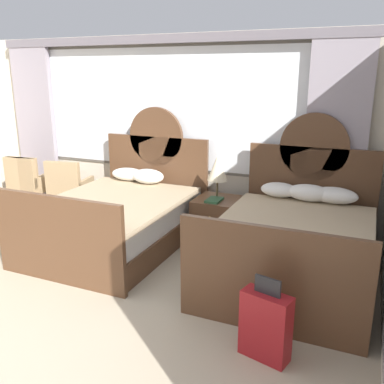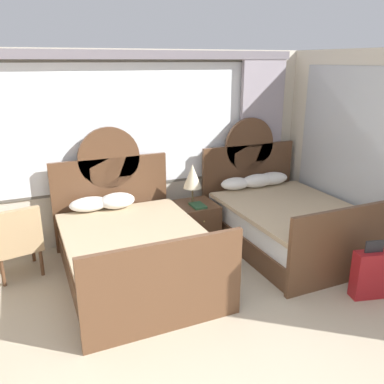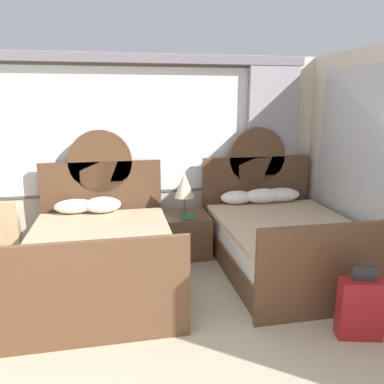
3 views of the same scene
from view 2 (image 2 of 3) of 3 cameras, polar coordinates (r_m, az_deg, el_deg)
name	(u,v)px [view 2 (image 2 of 3)]	position (r m, az deg, el deg)	size (l,w,h in m)	color
wall_back_window	(111,143)	(5.75, -11.48, 6.82)	(6.14, 0.22, 2.70)	beige
bed_near_window	(133,249)	(4.93, -8.50, -8.14)	(1.63, 2.27, 1.70)	brown
bed_near_mirror	(285,220)	(5.86, 13.18, -3.98)	(1.63, 2.27, 1.70)	brown
nightstand_between_beds	(195,222)	(5.87, 0.46, -4.33)	(0.58, 0.61, 0.57)	brown
table_lamp_on_nightstand	(192,177)	(5.66, 0.07, 2.20)	(0.27, 0.27, 0.58)	brown
book_on_nightstand	(198,206)	(5.65, 0.85, -1.96)	(0.18, 0.26, 0.03)	#285133
armchair_by_window_left	(16,239)	(5.29, -23.86, -6.12)	(0.63, 0.63, 0.91)	tan
suitcase_on_floor	(370,274)	(4.95, 24.14, -10.69)	(0.42, 0.26, 0.69)	maroon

